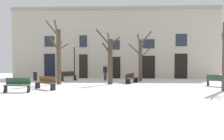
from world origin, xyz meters
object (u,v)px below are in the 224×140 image
object	(u,v)px
tree_near_facade	(58,54)
streetlamp	(74,57)
bench_near_center_tree	(131,78)
bench_far_corner	(18,85)
bench_back_to_back_left	(68,76)
bench_near_lamp	(46,83)
bench_back_to_back_right	(217,81)
person_crossing_plaza	(105,71)
tree_center	(110,59)
tree_right_of_center	(140,57)
litter_bin	(35,76)

from	to	relation	value
tree_near_facade	streetlamp	size ratio (longest dim) A/B	1.35
bench_near_center_tree	bench_far_corner	bearing A→B (deg)	155.46
bench_back_to_back_left	bench_near_lamp	bearing A→B (deg)	-131.93
bench_near_lamp	bench_near_center_tree	distance (m)	7.63
tree_near_facade	bench_back_to_back_left	world-z (taller)	tree_near_facade
bench_back_to_back_right	bench_near_center_tree	size ratio (longest dim) A/B	0.77
streetlamp	person_crossing_plaza	world-z (taller)	streetlamp
tree_center	streetlamp	world-z (taller)	tree_center
tree_near_facade	bench_near_lamp	size ratio (longest dim) A/B	2.88
bench_back_to_back_left	tree_right_of_center	bearing A→B (deg)	-43.01
bench_far_corner	tree_right_of_center	bearing A→B (deg)	38.52
tree_near_facade	bench_far_corner	xyz separation A→B (m)	(-1.23, -4.80, -2.10)
bench_far_corner	bench_near_center_tree	world-z (taller)	bench_far_corner
tree_center	bench_near_center_tree	world-z (taller)	tree_center
streetlamp	person_crossing_plaza	bearing A→B (deg)	-18.29
bench_back_to_back_left	bench_near_center_tree	world-z (taller)	bench_back_to_back_left
person_crossing_plaza	tree_center	bearing A→B (deg)	134.30
litter_bin	person_crossing_plaza	world-z (taller)	person_crossing_plaza
tree_near_facade	tree_right_of_center	world-z (taller)	tree_near_facade
bench_back_to_back_right	person_crossing_plaza	world-z (taller)	person_crossing_plaza
tree_center	bench_back_to_back_left	size ratio (longest dim) A/B	3.21
tree_near_facade	bench_near_center_tree	xyz separation A→B (m)	(6.10, 1.31, -2.12)
litter_bin	bench_back_to_back_left	size ratio (longest dim) A/B	0.59
bench_back_to_back_left	bench_near_lamp	xyz separation A→B (m)	(0.01, -6.70, 0.00)
tree_center	streetlamp	distance (m)	6.24
bench_near_lamp	person_crossing_plaza	distance (m)	8.06
tree_near_facade	bench_far_corner	distance (m)	5.38
bench_far_corner	person_crossing_plaza	bearing A→B (deg)	55.19
tree_center	litter_bin	size ratio (longest dim) A/B	5.41
tree_right_of_center	bench_near_lamp	bearing A→B (deg)	-136.88
tree_near_facade	person_crossing_plaza	bearing A→B (deg)	47.08
tree_center	tree_right_of_center	size ratio (longest dim) A/B	0.96
bench_near_lamp	bench_back_to_back_right	distance (m)	12.67
tree_center	litter_bin	distance (m)	8.38
person_crossing_plaza	bench_back_to_back_left	bearing A→B (deg)	42.47
tree_center	person_crossing_plaza	world-z (taller)	tree_center
tree_near_facade	tree_right_of_center	distance (m)	7.79
bench_back_to_back_right	tree_center	bearing A→B (deg)	28.82
bench_back_to_back_right	bench_far_corner	bearing A→B (deg)	52.87
bench_near_lamp	bench_near_center_tree	size ratio (longest dim) A/B	0.93
bench_back_to_back_left	bench_back_to_back_right	bearing A→B (deg)	-61.93
tree_right_of_center	bench_far_corner	distance (m)	11.72
bench_near_lamp	tree_center	bearing A→B (deg)	76.12
tree_center	tree_right_of_center	xyz separation A→B (m)	(2.80, 3.07, 0.20)
tree_center	bench_far_corner	distance (m)	7.61
bench_back_to_back_left	bench_near_lamp	size ratio (longest dim) A/B	0.79
bench_back_to_back_left	litter_bin	bearing A→B (deg)	138.26
litter_bin	bench_back_to_back_left	distance (m)	3.33
streetlamp	bench_near_lamp	world-z (taller)	streetlamp
bench_near_center_tree	bench_back_to_back_left	bearing A→B (deg)	96.84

